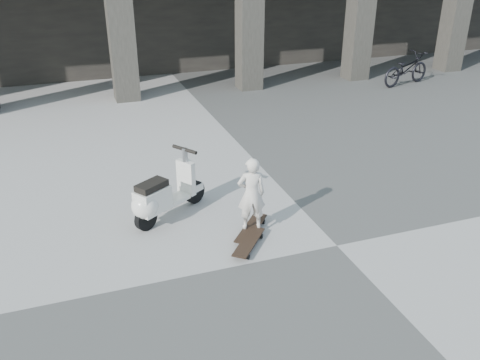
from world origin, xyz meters
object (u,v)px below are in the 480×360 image
object	(u,v)px
longboard	(251,228)
scooter	(159,198)
bicycle	(406,69)
child	(251,194)
skateboard_spare	(249,243)

from	to	relation	value
longboard	scooter	distance (m)	1.48
longboard	bicycle	bearing A→B (deg)	-8.76
bicycle	scooter	bearing A→B (deg)	109.22
child	bicycle	bearing A→B (deg)	-127.30
longboard	skateboard_spare	world-z (taller)	skateboard_spare
scooter	bicycle	distance (m)	10.38
longboard	skateboard_spare	distance (m)	0.40
longboard	skateboard_spare	bearing A→B (deg)	-165.51
skateboard_spare	bicycle	distance (m)	10.27
child	skateboard_spare	bearing A→B (deg)	75.96
skateboard_spare	bicycle	bearing A→B (deg)	-8.03
longboard	scooter	bearing A→B (deg)	97.19
longboard	child	size ratio (longest dim) A/B	0.75
skateboard_spare	scooter	world-z (taller)	scooter
longboard	scooter	xyz separation A→B (m)	(-1.22, 0.78, 0.34)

